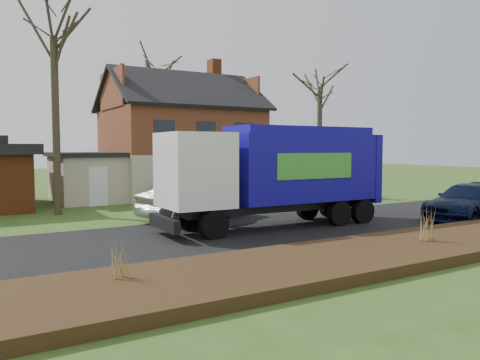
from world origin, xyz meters
TOP-DOWN VIEW (x-y plane):
  - ground at (0.00, 0.00)m, footprint 120.00×120.00m
  - road at (0.00, 0.00)m, footprint 80.00×7.00m
  - mulch_verge at (0.00, -5.30)m, footprint 80.00×3.50m
  - main_house at (1.49, 13.91)m, footprint 12.95×8.95m
  - garbage_truck at (0.32, 0.42)m, footprint 9.24×2.62m
  - silver_sedan at (-1.71, 3.79)m, footprint 5.40×3.02m
  - navy_wagon at (8.46, -2.22)m, footprint 5.59×3.04m
  - tree_front_west at (-6.62, 8.38)m, footprint 3.83×3.83m
  - tree_front_east at (9.20, 8.59)m, footprint 3.57×3.57m
  - tree_back at (3.70, 22.80)m, footprint 4.06×4.06m
  - grass_clump_west at (-7.47, -4.60)m, footprint 0.34×0.28m
  - grass_clump_mid at (1.73, -5.34)m, footprint 0.37×0.31m

SIDE VIEW (x-z plane):
  - ground at x=0.00m, z-range 0.00..0.00m
  - road at x=0.00m, z-range 0.00..0.02m
  - mulch_verge at x=0.00m, z-range 0.00..0.30m
  - grass_clump_west at x=-7.47m, z-range 0.30..1.20m
  - navy_wagon at x=8.46m, z-range 0.00..1.54m
  - grass_clump_mid at x=1.73m, z-range 0.30..1.35m
  - silver_sedan at x=-1.71m, z-range 0.00..1.69m
  - garbage_truck at x=0.32m, z-range 0.30..4.24m
  - main_house at x=1.49m, z-range -0.60..8.66m
  - tree_front_east at x=9.20m, z-range 3.11..13.04m
  - tree_front_west at x=-6.62m, z-range 3.69..15.07m
  - tree_back at x=3.70m, z-range 4.28..17.12m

